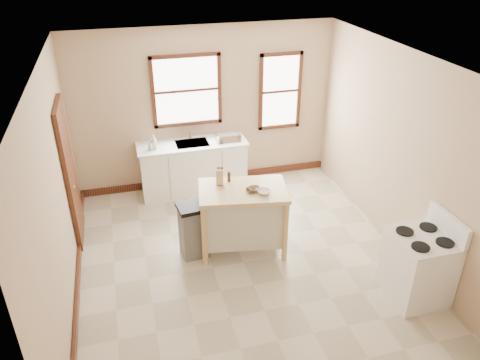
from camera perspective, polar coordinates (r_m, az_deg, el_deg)
The scene contains 23 objects.
floor at distance 6.66m, azimuth 0.42°, elevation -10.00°, with size 5.00×5.00×0.00m, color beige.
ceiling at distance 5.39m, azimuth 0.53°, elevation 14.00°, with size 5.00×5.00×0.00m, color white.
wall_back at distance 8.13m, azimuth -4.30°, elevation 8.66°, with size 4.50×0.04×2.80m, color tan.
wall_left at distance 5.79m, azimuth -21.55°, elevation -2.05°, with size 0.04×5.00×2.80m, color tan.
wall_right at distance 6.79m, azimuth 19.11°, elevation 2.97°, with size 0.04×5.00×2.80m, color tan.
window_main at distance 7.95m, azimuth -6.52°, elevation 10.77°, with size 1.17×0.06×1.22m, color black, non-canonical shape.
window_side at distance 8.39m, azimuth 4.91°, elevation 10.71°, with size 0.77×0.06×1.37m, color black, non-canonical shape.
door_left at distance 7.09m, azimuth -20.01°, elevation 0.72°, with size 0.06×0.90×2.10m, color black.
baseboard_back at distance 8.65m, azimuth -3.95°, elevation 0.22°, with size 4.50×0.04×0.12m, color black.
baseboard_left at distance 6.53m, azimuth -19.18°, elevation -12.21°, with size 0.04×5.00×0.12m, color black.
sink_counter at distance 8.18m, azimuth -5.71°, elevation 1.56°, with size 1.86×0.62×0.92m, color white, non-canonical shape.
faucet at distance 8.11m, azimuth -6.13°, elevation 5.71°, with size 0.03×0.03×0.22m, color silver.
soap_bottle_a at distance 7.81m, azimuth -10.44°, elevation 4.56°, with size 0.09×0.09×0.24m, color #B2B2B2.
soap_bottle_b at distance 7.82m, azimuth -10.77°, elevation 4.32°, with size 0.08×0.08×0.18m, color #B2B2B2.
dish_rack at distance 8.02m, azimuth -1.45°, elevation 5.16°, with size 0.41×0.31×0.10m, color silver, non-canonical shape.
kitchen_island at distance 6.65m, azimuth 0.34°, elevation -4.82°, with size 1.21×0.77×0.99m, color tan, non-canonical shape.
knife_block at distance 6.48m, azimuth -2.47°, elevation 0.29°, with size 0.10×0.10×0.20m, color tan, non-canonical shape.
pepper_grinder at distance 6.55m, azimuth -1.35°, elevation 0.40°, with size 0.04×0.04×0.15m, color #402211.
bowl_a at distance 6.33m, azimuth 1.37°, elevation -1.28°, with size 0.16×0.16×0.04m, color brown.
bowl_b at distance 6.37m, azimuth 1.78°, elevation -1.08°, with size 0.16×0.16×0.04m, color brown.
bowl_c at distance 6.28m, azimuth 2.95°, elevation -1.46°, with size 0.18×0.18×0.06m, color white.
trash_bin at distance 6.62m, azimuth -5.61°, elevation -6.08°, with size 0.42×0.35×0.82m, color slate, non-canonical shape.
gas_stove at distance 6.21m, azimuth 21.06°, elevation -8.87°, with size 0.71×0.72×1.15m, color white, non-canonical shape.
Camera 1 is at (-1.40, -5.02, 4.15)m, focal length 35.00 mm.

